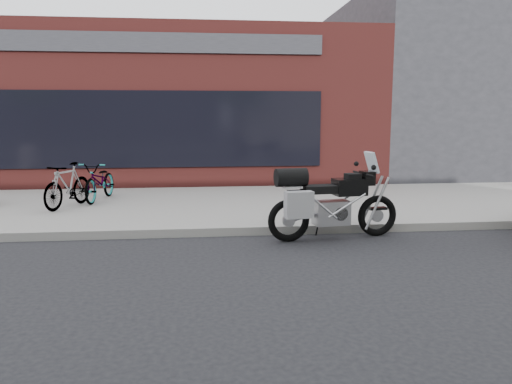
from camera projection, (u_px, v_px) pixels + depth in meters
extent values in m
plane|color=black|center=(226.00, 340.00, 4.64)|extent=(120.00, 120.00, 0.00)
cube|color=gray|center=(211.00, 202.00, 11.51)|extent=(44.00, 6.00, 0.15)
cube|color=maroon|center=(151.00, 110.00, 17.84)|extent=(14.00, 10.00, 4.50)
cube|color=black|center=(132.00, 129.00, 12.98)|extent=(10.00, 0.08, 2.00)
cube|color=#27272C|center=(129.00, 42.00, 12.64)|extent=(10.00, 0.08, 0.50)
cube|color=#27272C|center=(470.00, 90.00, 19.00)|extent=(10.00, 10.00, 6.00)
torus|color=black|center=(289.00, 221.00, 8.21)|extent=(0.73, 0.22, 0.72)
torus|color=black|center=(377.00, 216.00, 8.60)|extent=(0.73, 0.22, 0.72)
cube|color=#B7B7BC|center=(331.00, 213.00, 8.38)|extent=(0.63, 0.40, 0.41)
cube|color=black|center=(349.00, 187.00, 8.39)|extent=(0.58, 0.41, 0.28)
cube|color=black|center=(320.00, 189.00, 8.26)|extent=(0.62, 0.38, 0.13)
cube|color=black|center=(298.00, 195.00, 8.18)|extent=(0.35, 0.28, 0.15)
cube|color=black|center=(367.00, 178.00, 8.45)|extent=(0.23, 0.28, 0.24)
cube|color=silver|center=(372.00, 162.00, 8.42)|extent=(0.20, 0.34, 0.36)
cylinder|color=black|center=(363.00, 174.00, 8.42)|extent=(0.14, 0.74, 0.03)
cube|color=#B7B7BC|center=(291.00, 186.00, 8.13)|extent=(0.34, 0.36, 0.03)
cube|color=gray|center=(299.00, 205.00, 7.91)|extent=(0.47, 0.25, 0.43)
cylinder|color=black|center=(291.00, 177.00, 8.11)|extent=(0.55, 0.37, 0.30)
cylinder|color=#B7B7BC|center=(304.00, 216.00, 8.45)|extent=(0.60, 0.17, 0.21)
imported|color=gray|center=(100.00, 181.00, 11.27)|extent=(0.84, 1.74, 0.88)
imported|color=gray|center=(68.00, 185.00, 10.40)|extent=(0.97, 1.61, 0.93)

